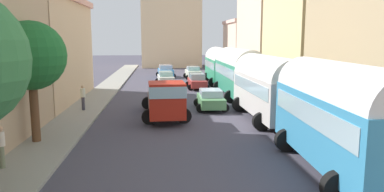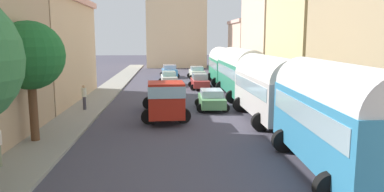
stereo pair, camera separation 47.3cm
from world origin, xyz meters
name	(u,v)px [view 1 (the left image)]	position (x,y,z in m)	size (l,w,h in m)	color
ground_plane	(182,93)	(0.00, 27.00, 0.00)	(154.00, 154.00, 0.00)	#423F4C
sidewalk_left	(102,93)	(-7.25, 27.00, 0.07)	(2.50, 70.00, 0.14)	gray
sidewalk_right	(259,91)	(7.25, 27.00, 0.07)	(2.50, 70.00, 0.14)	gray
building_left_2	(40,49)	(-11.25, 23.33, 4.13)	(6.05, 13.33, 8.22)	tan
building_right_1	(377,41)	(10.67, 14.36, 4.81)	(4.33, 11.10, 9.61)	tan
building_right_2	(303,14)	(10.59, 25.80, 7.09)	(4.61, 10.56, 14.12)	#CEB985
building_right_3	(264,25)	(10.61, 37.82, 6.58)	(4.63, 12.09, 13.10)	beige
building_right_4	(242,46)	(10.57, 49.48, 3.87)	(4.55, 10.45, 7.70)	beige
distant_church	(171,22)	(0.00, 58.35, 7.79)	(10.15, 7.05, 20.78)	beige
parked_bus_0	(340,112)	(4.60, 6.50, 2.29)	(3.51, 8.45, 4.14)	teal
parked_bus_1	(268,85)	(4.60, 15.50, 2.17)	(3.39, 8.54, 3.95)	silver
parked_bus_2	(238,70)	(4.60, 24.50, 2.29)	(3.35, 9.83, 4.14)	#2D8969
parked_bus_3	(220,64)	(4.60, 33.50, 2.18)	(3.38, 8.54, 3.98)	#298D62
cargo_truck_0	(165,99)	(-1.69, 16.19, 1.28)	(3.16, 7.75, 2.49)	#B12214
car_0	(166,78)	(-1.42, 33.16, 0.75)	(2.31, 4.30, 1.46)	silver
car_1	(166,71)	(-1.31, 40.92, 0.80)	(2.55, 4.07, 1.60)	#3F8CCB
car_2	(211,99)	(1.55, 19.13, 0.72)	(2.29, 3.70, 1.41)	#518D54
car_3	(197,81)	(1.66, 29.84, 0.76)	(2.21, 3.93, 1.52)	#B4302D
car_4	(193,72)	(2.07, 38.98, 0.78)	(2.32, 4.03, 1.54)	beige
pedestrian_0	(83,97)	(-7.25, 18.91, 1.06)	(0.36, 0.36, 1.84)	#3F3B48
pedestrian_1	(1,145)	(-7.97, 7.64, 1.03)	(0.44, 0.44, 1.77)	slate
roadside_tree_1	(31,56)	(-7.90, 11.29, 4.16)	(3.20, 3.20, 5.80)	brown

